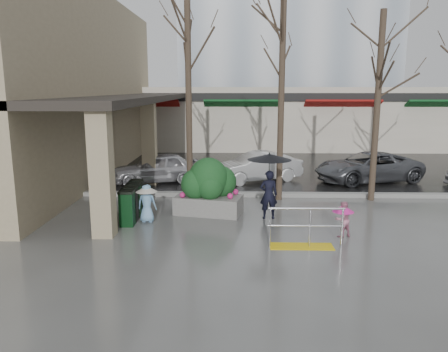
{
  "coord_description": "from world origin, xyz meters",
  "views": [
    {
      "loc": [
        -0.39,
        -11.7,
        3.93
      ],
      "look_at": [
        -0.72,
        1.35,
        1.3
      ],
      "focal_mm": 35.0,
      "sensor_mm": 36.0,
      "label": 1
    }
  ],
  "objects_px": {
    "child_pink": "(343,216)",
    "car_c": "(368,167)",
    "tree_mideast": "(380,60)",
    "tree_west": "(188,54)",
    "tree_midwest": "(283,49)",
    "child_blue": "(147,200)",
    "handrail": "(304,233)",
    "car_a": "(157,168)",
    "planter": "(209,187)",
    "car_b": "(257,167)",
    "news_boxes": "(132,202)",
    "woman": "(269,175)"
  },
  "relations": [
    {
      "from": "tree_west",
      "to": "tree_midwest",
      "type": "height_order",
      "value": "tree_midwest"
    },
    {
      "from": "child_pink",
      "to": "car_a",
      "type": "bearing_deg",
      "value": -71.67
    },
    {
      "from": "child_blue",
      "to": "tree_mideast",
      "type": "bearing_deg",
      "value": -153.0
    },
    {
      "from": "handrail",
      "to": "car_a",
      "type": "relative_size",
      "value": 0.51
    },
    {
      "from": "tree_mideast",
      "to": "tree_west",
      "type": "bearing_deg",
      "value": -180.0
    },
    {
      "from": "woman",
      "to": "child_blue",
      "type": "distance_m",
      "value": 3.74
    },
    {
      "from": "tree_mideast",
      "to": "tree_midwest",
      "type": "bearing_deg",
      "value": 180.0
    },
    {
      "from": "car_c",
      "to": "planter",
      "type": "bearing_deg",
      "value": -68.67
    },
    {
      "from": "child_blue",
      "to": "car_a",
      "type": "bearing_deg",
      "value": -76.41
    },
    {
      "from": "child_blue",
      "to": "planter",
      "type": "distance_m",
      "value": 2.03
    },
    {
      "from": "tree_mideast",
      "to": "car_a",
      "type": "height_order",
      "value": "tree_mideast"
    },
    {
      "from": "child_pink",
      "to": "child_blue",
      "type": "bearing_deg",
      "value": -36.47
    },
    {
      "from": "handrail",
      "to": "child_pink",
      "type": "xyz_separation_m",
      "value": [
        1.15,
        0.8,
        0.19
      ]
    },
    {
      "from": "news_boxes",
      "to": "car_c",
      "type": "relative_size",
      "value": 0.42
    },
    {
      "from": "tree_west",
      "to": "car_b",
      "type": "relative_size",
      "value": 1.78
    },
    {
      "from": "car_b",
      "to": "child_blue",
      "type": "bearing_deg",
      "value": -55.72
    },
    {
      "from": "tree_midwest",
      "to": "car_a",
      "type": "relative_size",
      "value": 1.89
    },
    {
      "from": "tree_mideast",
      "to": "child_pink",
      "type": "relative_size",
      "value": 6.69
    },
    {
      "from": "tree_midwest",
      "to": "planter",
      "type": "relative_size",
      "value": 3.12
    },
    {
      "from": "handrail",
      "to": "news_boxes",
      "type": "distance_m",
      "value": 5.42
    },
    {
      "from": "child_blue",
      "to": "car_c",
      "type": "bearing_deg",
      "value": -137.74
    },
    {
      "from": "woman",
      "to": "child_pink",
      "type": "distance_m",
      "value": 2.61
    },
    {
      "from": "tree_midwest",
      "to": "car_b",
      "type": "relative_size",
      "value": 1.83
    },
    {
      "from": "woman",
      "to": "handrail",
      "type": "bearing_deg",
      "value": 102.06
    },
    {
      "from": "child_pink",
      "to": "car_a",
      "type": "distance_m",
      "value": 9.17
    },
    {
      "from": "woman",
      "to": "tree_mideast",
      "type": "bearing_deg",
      "value": -152.8
    },
    {
      "from": "woman",
      "to": "child_pink",
      "type": "height_order",
      "value": "woman"
    },
    {
      "from": "tree_mideast",
      "to": "child_blue",
      "type": "relative_size",
      "value": 5.67
    },
    {
      "from": "woman",
      "to": "news_boxes",
      "type": "relative_size",
      "value": 1.09
    },
    {
      "from": "tree_west",
      "to": "car_b",
      "type": "distance_m",
      "value": 5.99
    },
    {
      "from": "child_pink",
      "to": "car_b",
      "type": "relative_size",
      "value": 0.25
    },
    {
      "from": "child_pink",
      "to": "planter",
      "type": "height_order",
      "value": "planter"
    },
    {
      "from": "car_a",
      "to": "news_boxes",
      "type": "bearing_deg",
      "value": -15.21
    },
    {
      "from": "tree_midwest",
      "to": "tree_mideast",
      "type": "height_order",
      "value": "tree_midwest"
    },
    {
      "from": "child_blue",
      "to": "car_b",
      "type": "relative_size",
      "value": 0.3
    },
    {
      "from": "handrail",
      "to": "planter",
      "type": "relative_size",
      "value": 0.85
    },
    {
      "from": "tree_west",
      "to": "child_pink",
      "type": "distance_m",
      "value": 7.53
    },
    {
      "from": "handrail",
      "to": "planter",
      "type": "height_order",
      "value": "planter"
    },
    {
      "from": "car_b",
      "to": "tree_mideast",
      "type": "bearing_deg",
      "value": 27.48
    },
    {
      "from": "news_boxes",
      "to": "child_pink",
      "type": "bearing_deg",
      "value": -15.64
    },
    {
      "from": "child_blue",
      "to": "handrail",
      "type": "bearing_deg",
      "value": 161.9
    },
    {
      "from": "child_pink",
      "to": "car_c",
      "type": "distance_m",
      "value": 7.69
    },
    {
      "from": "tree_mideast",
      "to": "planter",
      "type": "height_order",
      "value": "tree_mideast"
    },
    {
      "from": "tree_midwest",
      "to": "child_blue",
      "type": "distance_m",
      "value": 6.8
    },
    {
      "from": "tree_midwest",
      "to": "planter",
      "type": "xyz_separation_m",
      "value": [
        -2.41,
        -1.86,
        -4.37
      ]
    },
    {
      "from": "child_pink",
      "to": "car_c",
      "type": "bearing_deg",
      "value": -135.49
    },
    {
      "from": "tree_west",
      "to": "car_a",
      "type": "xyz_separation_m",
      "value": [
        -1.69,
        2.75,
        -4.45
      ]
    },
    {
      "from": "child_blue",
      "to": "car_a",
      "type": "distance_m",
      "value": 5.6
    },
    {
      "from": "car_c",
      "to": "tree_midwest",
      "type": "bearing_deg",
      "value": -68.67
    },
    {
      "from": "woman",
      "to": "car_a",
      "type": "distance_m",
      "value": 6.74
    }
  ]
}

